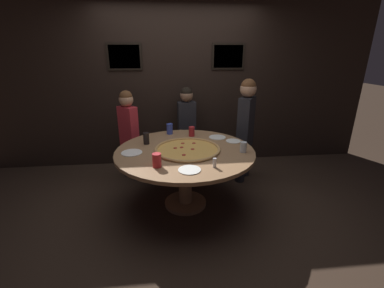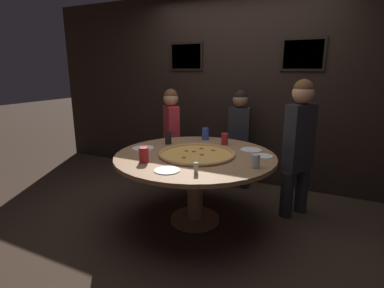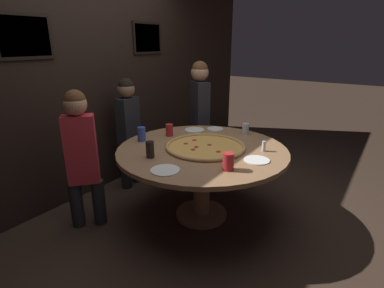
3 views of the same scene
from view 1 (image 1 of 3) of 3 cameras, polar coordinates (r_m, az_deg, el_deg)
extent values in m
plane|color=#38281E|center=(3.35, -1.45, -13.15)|extent=(24.00, 24.00, 0.00)
cube|color=black|center=(4.25, -3.18, 12.76)|extent=(6.40, 0.06, 2.60)
cube|color=black|center=(4.21, -14.79, 18.25)|extent=(0.52, 0.02, 0.40)
cube|color=#B2A893|center=(4.21, -14.80, 18.25)|extent=(0.46, 0.01, 0.34)
cube|color=black|center=(4.29, 8.07, 18.70)|extent=(0.52, 0.02, 0.40)
cube|color=slate|center=(4.29, 8.09, 18.70)|extent=(0.46, 0.01, 0.34)
cylinder|color=#936B47|center=(3.02, -1.57, -1.61)|extent=(1.63, 1.63, 0.04)
cylinder|color=#936B47|center=(3.17, -1.50, -7.84)|extent=(0.16, 0.16, 0.70)
cylinder|color=#936B47|center=(3.34, -1.45, -12.87)|extent=(0.52, 0.52, 0.04)
cylinder|color=#E5A84C|center=(2.99, -1.02, -1.27)|extent=(0.73, 0.73, 0.01)
torus|color=tan|center=(2.99, -1.02, -1.09)|extent=(0.77, 0.77, 0.03)
cylinder|color=#A8281E|center=(3.03, -3.76, -0.89)|extent=(0.04, 0.04, 0.00)
cylinder|color=#A8281E|center=(2.98, 0.14, -1.14)|extent=(0.04, 0.04, 0.00)
cylinder|color=#A8281E|center=(2.82, -1.83, -2.44)|extent=(0.04, 0.04, 0.00)
cylinder|color=#A8281E|center=(3.04, -2.33, -0.74)|extent=(0.04, 0.04, 0.00)
cylinder|color=#A8281E|center=(3.18, -2.07, 0.16)|extent=(0.04, 0.04, 0.00)
cylinder|color=#A8281E|center=(3.18, 0.43, 0.20)|extent=(0.04, 0.04, 0.00)
cylinder|color=#B22328|center=(3.47, -0.07, 2.81)|extent=(0.08, 0.08, 0.13)
cylinder|color=#B22328|center=(2.56, -7.83, -3.61)|extent=(0.09, 0.09, 0.14)
cylinder|color=#384CB7|center=(3.58, -4.99, 3.37)|extent=(0.08, 0.08, 0.15)
cylinder|color=black|center=(3.22, -10.13, 1.24)|extent=(0.07, 0.07, 0.15)
cylinder|color=silver|center=(2.98, 11.33, -0.67)|extent=(0.07, 0.07, 0.12)
cylinder|color=white|center=(3.33, 9.15, 0.65)|extent=(0.19, 0.19, 0.01)
cylinder|color=white|center=(2.50, -0.48, -5.76)|extent=(0.22, 0.22, 0.01)
cylinder|color=white|center=(2.99, -13.25, -1.89)|extent=(0.24, 0.24, 0.01)
cylinder|color=white|center=(3.45, 5.66, 1.52)|extent=(0.22, 0.22, 0.01)
cylinder|color=silver|center=(2.55, 5.05, -4.30)|extent=(0.04, 0.04, 0.08)
cylinder|color=#B7B7BC|center=(2.53, 5.08, -3.30)|extent=(0.04, 0.04, 0.01)
cylinder|color=#232328|center=(3.92, -12.27, -4.61)|extent=(0.17, 0.17, 0.46)
cylinder|color=#232328|center=(4.07, -14.21, -3.86)|extent=(0.17, 0.17, 0.46)
cube|color=red|center=(3.81, -13.90, 3.34)|extent=(0.30, 0.29, 0.64)
sphere|color=tan|center=(3.72, -14.44, 9.55)|extent=(0.20, 0.20, 0.20)
sphere|color=brown|center=(3.71, -14.49, 10.07)|extent=(0.18, 0.18, 0.18)
cylinder|color=#232328|center=(4.04, 11.74, -3.41)|extent=(0.19, 0.19, 0.51)
cylinder|color=#232328|center=(3.84, 10.71, -4.63)|extent=(0.19, 0.19, 0.51)
cube|color=#232328|center=(3.73, 11.87, 4.66)|extent=(0.31, 0.35, 0.72)
sphere|color=tan|center=(3.64, 12.40, 11.81)|extent=(0.22, 0.22, 0.22)
sphere|color=brown|center=(3.64, 12.44, 12.42)|extent=(0.20, 0.20, 0.20)
cylinder|color=#232328|center=(4.25, 0.23, -2.17)|extent=(0.13, 0.13, 0.46)
cylinder|color=#232328|center=(4.22, -2.50, -2.39)|extent=(0.13, 0.13, 0.46)
cube|color=#232328|center=(4.06, -1.19, 4.89)|extent=(0.29, 0.17, 0.64)
sphere|color=#8C664C|center=(3.97, -1.23, 10.73)|extent=(0.20, 0.20, 0.20)
sphere|color=black|center=(3.97, -1.23, 11.23)|extent=(0.18, 0.18, 0.18)
camera|label=2|loc=(1.49, 75.24, -4.32)|focal=28.00mm
camera|label=3|loc=(2.47, -63.39, 6.37)|focal=28.00mm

